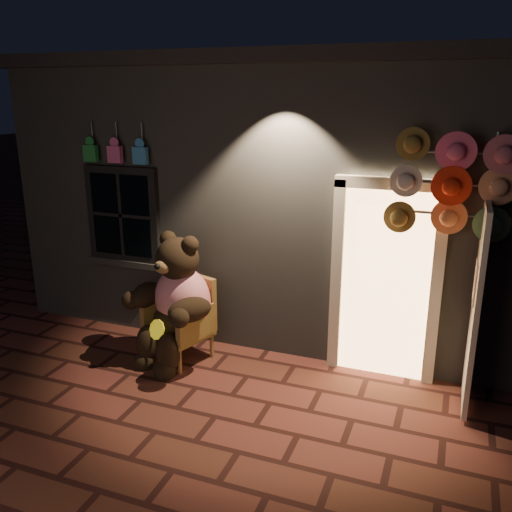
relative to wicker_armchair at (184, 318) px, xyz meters
The scene contains 5 objects.
ground 1.44m from the wicker_armchair, 49.85° to the right, with size 60.00×60.00×0.00m, color brown.
shop_building 3.33m from the wicker_armchair, 73.54° to the left, with size 7.30×5.95×3.51m.
wicker_armchair is the anchor object (origin of this frame).
teddy_bear 0.26m from the wicker_armchair, 101.91° to the right, with size 1.09×1.01×1.58m.
hat_rack 3.41m from the wicker_armchair, ahead, with size 1.52×0.22×2.69m.
Camera 1 is at (2.00, -4.12, 3.02)m, focal length 38.00 mm.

